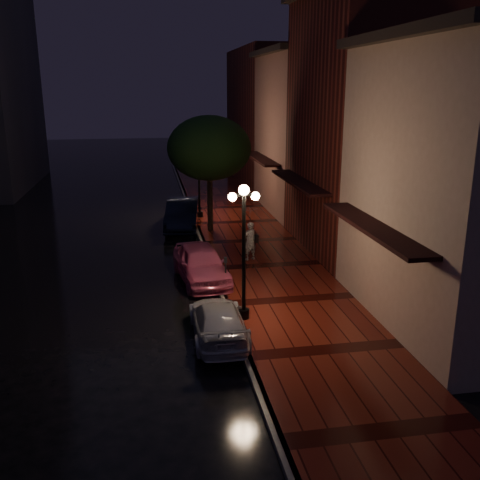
{
  "coord_description": "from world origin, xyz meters",
  "views": [
    {
      "loc": [
        -2.46,
        -20.48,
        7.27
      ],
      "look_at": [
        1.04,
        -0.37,
        1.4
      ],
      "focal_mm": 40.0,
      "sensor_mm": 36.0,
      "label": 1
    }
  ],
  "objects_px": {
    "street_tree": "(209,150)",
    "woman_with_umbrella": "(250,225)",
    "navy_car": "(183,214)",
    "streetlamp_far": "(199,174)",
    "streetlamp_near": "(244,245)",
    "silver_car": "(218,321)",
    "parking_meter": "(226,270)",
    "pink_car": "(201,263)"
  },
  "relations": [
    {
      "from": "parking_meter",
      "to": "woman_with_umbrella",
      "type": "bearing_deg",
      "value": 75.5
    },
    {
      "from": "street_tree",
      "to": "streetlamp_near",
      "type": "bearing_deg",
      "value": -91.35
    },
    {
      "from": "street_tree",
      "to": "woman_with_umbrella",
      "type": "bearing_deg",
      "value": -78.22
    },
    {
      "from": "streetlamp_far",
      "to": "navy_car",
      "type": "relative_size",
      "value": 0.92
    },
    {
      "from": "pink_car",
      "to": "navy_car",
      "type": "distance_m",
      "value": 8.23
    },
    {
      "from": "parking_meter",
      "to": "streetlamp_near",
      "type": "bearing_deg",
      "value": -75.06
    },
    {
      "from": "streetlamp_near",
      "to": "streetlamp_far",
      "type": "distance_m",
      "value": 14.0
    },
    {
      "from": "parking_meter",
      "to": "street_tree",
      "type": "bearing_deg",
      "value": 97.37
    },
    {
      "from": "streetlamp_near",
      "to": "street_tree",
      "type": "height_order",
      "value": "street_tree"
    },
    {
      "from": "pink_car",
      "to": "woman_with_umbrella",
      "type": "bearing_deg",
      "value": 31.86
    },
    {
      "from": "silver_car",
      "to": "parking_meter",
      "type": "relative_size",
      "value": 3.13
    },
    {
      "from": "streetlamp_far",
      "to": "woman_with_umbrella",
      "type": "xyz_separation_m",
      "value": [
        1.33,
        -8.15,
        -0.92
      ]
    },
    {
      "from": "navy_car",
      "to": "parking_meter",
      "type": "relative_size",
      "value": 3.8
    },
    {
      "from": "streetlamp_far",
      "to": "silver_car",
      "type": "bearing_deg",
      "value": -93.63
    },
    {
      "from": "streetlamp_far",
      "to": "woman_with_umbrella",
      "type": "bearing_deg",
      "value": -80.72
    },
    {
      "from": "streetlamp_near",
      "to": "parking_meter",
      "type": "relative_size",
      "value": 3.49
    },
    {
      "from": "navy_car",
      "to": "silver_car",
      "type": "xyz_separation_m",
      "value": [
        0.13,
        -13.2,
        -0.21
      ]
    },
    {
      "from": "streetlamp_far",
      "to": "street_tree",
      "type": "height_order",
      "value": "street_tree"
    },
    {
      "from": "streetlamp_near",
      "to": "streetlamp_far",
      "type": "bearing_deg",
      "value": 90.0
    },
    {
      "from": "navy_car",
      "to": "parking_meter",
      "type": "distance_m",
      "value": 9.7
    },
    {
      "from": "streetlamp_near",
      "to": "woman_with_umbrella",
      "type": "xyz_separation_m",
      "value": [
        1.33,
        5.85,
        -0.92
      ]
    },
    {
      "from": "navy_car",
      "to": "parking_meter",
      "type": "xyz_separation_m",
      "value": [
        0.88,
        -9.66,
        0.13
      ]
    },
    {
      "from": "street_tree",
      "to": "pink_car",
      "type": "relative_size",
      "value": 1.38
    },
    {
      "from": "streetlamp_far",
      "to": "street_tree",
      "type": "distance_m",
      "value": 3.44
    },
    {
      "from": "streetlamp_near",
      "to": "pink_car",
      "type": "xyz_separation_m",
      "value": [
        -0.95,
        4.0,
        -1.88
      ]
    },
    {
      "from": "street_tree",
      "to": "pink_car",
      "type": "distance_m",
      "value": 7.92
    },
    {
      "from": "streetlamp_near",
      "to": "streetlamp_far",
      "type": "xyz_separation_m",
      "value": [
        0.0,
        14.0,
        0.0
      ]
    },
    {
      "from": "street_tree",
      "to": "silver_car",
      "type": "bearing_deg",
      "value": -95.77
    },
    {
      "from": "streetlamp_far",
      "to": "woman_with_umbrella",
      "type": "distance_m",
      "value": 8.31
    },
    {
      "from": "street_tree",
      "to": "silver_car",
      "type": "distance_m",
      "value": 12.57
    },
    {
      "from": "pink_car",
      "to": "parking_meter",
      "type": "relative_size",
      "value": 3.41
    },
    {
      "from": "woman_with_umbrella",
      "to": "parking_meter",
      "type": "bearing_deg",
      "value": 41.18
    },
    {
      "from": "streetlamp_far",
      "to": "parking_meter",
      "type": "height_order",
      "value": "streetlamp_far"
    },
    {
      "from": "streetlamp_near",
      "to": "silver_car",
      "type": "bearing_deg",
      "value": -134.55
    },
    {
      "from": "street_tree",
      "to": "pink_car",
      "type": "xyz_separation_m",
      "value": [
        -1.21,
        -6.99,
        -3.53
      ]
    },
    {
      "from": "streetlamp_far",
      "to": "woman_with_umbrella",
      "type": "height_order",
      "value": "streetlamp_far"
    },
    {
      "from": "silver_car",
      "to": "navy_car",
      "type": "bearing_deg",
      "value": -88.38
    },
    {
      "from": "pink_car",
      "to": "parking_meter",
      "type": "bearing_deg",
      "value": -69.58
    },
    {
      "from": "street_tree",
      "to": "silver_car",
      "type": "xyz_separation_m",
      "value": [
        -1.21,
        -11.96,
        -3.68
      ]
    },
    {
      "from": "navy_car",
      "to": "streetlamp_near",
      "type": "bearing_deg",
      "value": -77.18
    },
    {
      "from": "woman_with_umbrella",
      "to": "parking_meter",
      "type": "distance_m",
      "value": 3.71
    },
    {
      "from": "street_tree",
      "to": "navy_car",
      "type": "xyz_separation_m",
      "value": [
        -1.33,
        1.24,
        -3.47
      ]
    }
  ]
}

